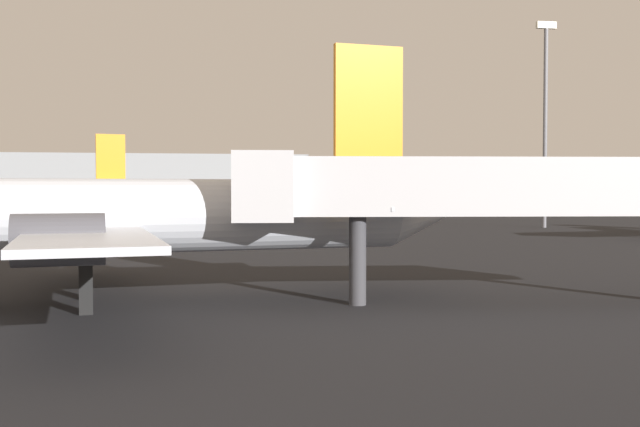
% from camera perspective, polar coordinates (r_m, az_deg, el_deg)
% --- Properties ---
extents(airplane_at_gate, '(36.31, 24.16, 11.18)m').
position_cam_1_polar(airplane_at_gate, '(31.37, -19.48, -0.25)').
color(airplane_at_gate, silver).
rests_on(airplane_at_gate, ground_plane).
extents(jet_bridge, '(21.17, 4.46, 6.22)m').
position_cam_1_polar(jet_bridge, '(31.05, 11.25, 1.82)').
color(jet_bridge, silver).
rests_on(jet_bridge, ground_plane).
extents(light_mast_right, '(2.40, 0.50, 24.36)m').
position_cam_1_polar(light_mast_right, '(92.94, 16.87, 7.29)').
color(light_mast_right, slate).
rests_on(light_mast_right, ground_plane).
extents(terminal_building, '(62.43, 18.45, 10.15)m').
position_cam_1_polar(terminal_building, '(129.43, -15.33, 2.07)').
color(terminal_building, '#999EA3').
rests_on(terminal_building, ground_plane).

